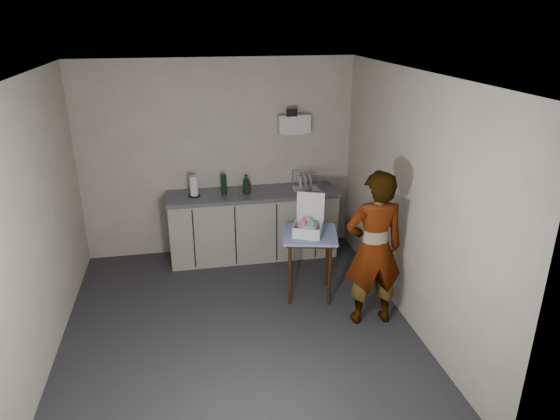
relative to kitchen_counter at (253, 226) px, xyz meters
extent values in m
plane|color=#292A2F|center=(-0.40, -1.70, -0.43)|extent=(4.00, 4.00, 0.00)
cube|color=#B5AC9E|center=(-0.40, 0.29, 0.87)|extent=(3.60, 0.02, 2.60)
cube|color=#B5AC9E|center=(1.39, -1.70, 0.87)|extent=(0.02, 4.00, 2.60)
cube|color=#B5AC9E|center=(-2.19, -1.70, 0.87)|extent=(0.02, 4.00, 2.60)
cube|color=white|center=(-0.40, -1.70, 2.17)|extent=(3.60, 4.00, 0.01)
cube|color=black|center=(0.00, 0.00, -0.39)|extent=(2.20, 0.52, 0.08)
cube|color=#A9A596|center=(0.00, 0.00, 0.00)|extent=(2.20, 0.58, 0.86)
cube|color=#52545D|center=(0.00, 0.00, 0.46)|extent=(2.24, 0.62, 0.05)
cube|color=black|center=(-0.80, -0.29, 0.00)|extent=(0.02, 0.01, 0.80)
cube|color=black|center=(-0.27, -0.29, 0.00)|extent=(0.02, 0.01, 0.80)
cube|color=black|center=(0.27, -0.29, 0.00)|extent=(0.01, 0.01, 0.80)
cube|color=black|center=(0.80, -0.29, 0.00)|extent=(0.02, 0.01, 0.80)
cube|color=white|center=(0.60, 0.22, 1.32)|extent=(0.42, 0.16, 0.24)
cube|color=white|center=(0.60, 0.27, 1.18)|extent=(0.30, 0.06, 0.04)
cube|color=black|center=(0.55, 0.13, 1.48)|extent=(0.14, 0.02, 0.10)
cylinder|color=#37210C|center=(0.23, -1.32, -0.07)|extent=(0.04, 0.04, 0.72)
cylinder|color=#37210C|center=(0.66, -1.42, -0.07)|extent=(0.04, 0.04, 0.72)
cylinder|color=#37210C|center=(0.32, -0.89, -0.07)|extent=(0.04, 0.04, 0.72)
cylinder|color=#37210C|center=(0.75, -0.98, -0.07)|extent=(0.04, 0.04, 0.72)
cube|color=#37210C|center=(0.49, -1.15, 0.31)|extent=(0.63, 0.63, 0.04)
cube|color=#1A38A1|center=(0.49, -1.15, 0.34)|extent=(0.72, 0.72, 0.03)
imported|color=#B2A593|center=(1.00, -1.80, 0.42)|extent=(0.63, 0.42, 1.69)
imported|color=black|center=(-0.08, -0.04, 0.61)|extent=(0.13, 0.13, 0.26)
cylinder|color=red|center=(-0.05, 0.01, 0.55)|extent=(0.07, 0.07, 0.13)
cylinder|color=black|center=(-0.37, 0.00, 0.61)|extent=(0.08, 0.08, 0.26)
cylinder|color=black|center=(-0.75, -0.01, 0.49)|extent=(0.15, 0.15, 0.01)
cylinder|color=white|center=(-0.75, -0.01, 0.63)|extent=(0.10, 0.10, 0.26)
cube|color=silver|center=(0.72, -0.03, 0.49)|extent=(0.36, 0.27, 0.02)
cylinder|color=silver|center=(0.56, -0.14, 0.62)|extent=(0.01, 0.01, 0.23)
cylinder|color=silver|center=(0.88, -0.14, 0.62)|extent=(0.01, 0.01, 0.23)
cylinder|color=silver|center=(0.56, 0.09, 0.62)|extent=(0.01, 0.01, 0.23)
cylinder|color=silver|center=(0.88, 0.09, 0.62)|extent=(0.01, 0.01, 0.23)
cylinder|color=white|center=(0.63, -0.03, 0.60)|extent=(0.04, 0.20, 0.19)
cylinder|color=white|center=(0.70, -0.03, 0.60)|extent=(0.04, 0.20, 0.19)
cylinder|color=white|center=(0.77, -0.03, 0.60)|extent=(0.04, 0.20, 0.19)
cube|color=white|center=(0.46, -1.17, 0.36)|extent=(0.41, 0.41, 0.01)
cube|color=white|center=(0.40, -1.31, 0.42)|extent=(0.29, 0.13, 0.12)
cube|color=white|center=(0.52, -1.03, 0.42)|extent=(0.29, 0.13, 0.12)
cube|color=white|center=(0.32, -1.11, 0.42)|extent=(0.13, 0.29, 0.12)
cube|color=white|center=(0.60, -1.23, 0.42)|extent=(0.13, 0.29, 0.12)
cube|color=white|center=(0.53, -1.02, 0.64)|extent=(0.29, 0.13, 0.31)
cylinder|color=white|center=(0.46, -1.17, 0.42)|extent=(0.21, 0.21, 0.12)
sphere|color=#FF5D9A|center=(0.40, -1.18, 0.50)|extent=(0.07, 0.07, 0.07)
sphere|color=#5C9BFC|center=(0.49, -1.23, 0.50)|extent=(0.07, 0.07, 0.07)
sphere|color=#62F080|center=(0.48, -1.12, 0.50)|extent=(0.07, 0.07, 0.07)
sphere|color=#FF5D9A|center=(0.44, -1.11, 0.50)|extent=(0.07, 0.07, 0.07)
camera|label=1|loc=(-0.82, -6.14, 2.65)|focal=32.00mm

